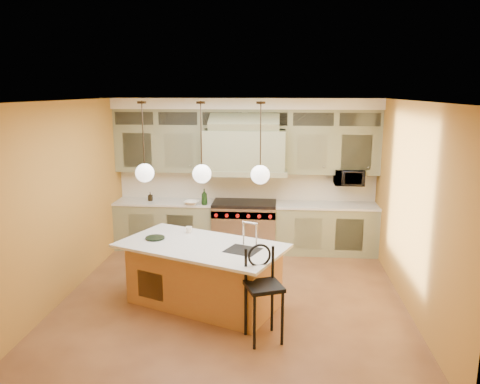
# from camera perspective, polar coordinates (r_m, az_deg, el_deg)

# --- Properties ---
(floor) EXTENTS (5.00, 5.00, 0.00)m
(floor) POSITION_cam_1_polar(r_m,az_deg,el_deg) (7.19, -0.84, -12.69)
(floor) COLOR brown
(floor) RESTS_ON ground
(ceiling) EXTENTS (5.00, 5.00, 0.00)m
(ceiling) POSITION_cam_1_polar(r_m,az_deg,el_deg) (6.52, -0.92, 11.07)
(ceiling) COLOR white
(ceiling) RESTS_ON wall_back
(wall_back) EXTENTS (5.00, 0.00, 5.00)m
(wall_back) POSITION_cam_1_polar(r_m,az_deg,el_deg) (9.15, 0.73, 2.29)
(wall_back) COLOR #B17C30
(wall_back) RESTS_ON ground
(wall_front) EXTENTS (5.00, 0.00, 5.00)m
(wall_front) POSITION_cam_1_polar(r_m,az_deg,el_deg) (4.34, -4.31, -9.20)
(wall_front) COLOR #B17C30
(wall_front) RESTS_ON ground
(wall_left) EXTENTS (0.00, 5.00, 5.00)m
(wall_left) POSITION_cam_1_polar(r_m,az_deg,el_deg) (7.39, -20.53, -0.91)
(wall_left) COLOR #B17C30
(wall_left) RESTS_ON ground
(wall_right) EXTENTS (0.00, 5.00, 5.00)m
(wall_right) POSITION_cam_1_polar(r_m,az_deg,el_deg) (6.92, 20.19, -1.75)
(wall_right) COLOR #B17C30
(wall_right) RESTS_ON ground
(back_cabinetry) EXTENTS (5.00, 0.77, 2.90)m
(back_cabinetry) POSITION_cam_1_polar(r_m,az_deg,el_deg) (8.89, 0.60, 1.87)
(back_cabinetry) COLOR #747A5B
(back_cabinetry) RESTS_ON floor
(range) EXTENTS (1.20, 0.74, 0.96)m
(range) POSITION_cam_1_polar(r_m,az_deg,el_deg) (9.03, 0.55, -4.14)
(range) COLOR silver
(range) RESTS_ON floor
(kitchen_island) EXTENTS (2.59, 2.01, 1.35)m
(kitchen_island) POSITION_cam_1_polar(r_m,az_deg,el_deg) (6.82, -4.43, -9.84)
(kitchen_island) COLOR #A5673A
(kitchen_island) RESTS_ON floor
(counter_stool) EXTENTS (0.54, 0.54, 1.19)m
(counter_stool) POSITION_cam_1_polar(r_m,az_deg,el_deg) (5.84, 2.83, -11.53)
(counter_stool) COLOR black
(counter_stool) RESTS_ON floor
(microwave) EXTENTS (0.54, 0.37, 0.30)m
(microwave) POSITION_cam_1_polar(r_m,az_deg,el_deg) (8.97, 13.14, 1.77)
(microwave) COLOR black
(microwave) RESTS_ON back_cabinetry
(oil_bottle_a) EXTENTS (0.12, 0.12, 0.30)m
(oil_bottle_a) POSITION_cam_1_polar(r_m,az_deg,el_deg) (8.75, -4.37, -0.60)
(oil_bottle_a) COLOR black
(oil_bottle_a) RESTS_ON back_cabinetry
(oil_bottle_b) EXTENTS (0.08, 0.08, 0.17)m
(oil_bottle_b) POSITION_cam_1_polar(r_m,az_deg,el_deg) (9.22, -10.88, -0.55)
(oil_bottle_b) COLOR black
(oil_bottle_b) RESTS_ON back_cabinetry
(fruit_bowl) EXTENTS (0.31, 0.31, 0.07)m
(fruit_bowl) POSITION_cam_1_polar(r_m,az_deg,el_deg) (8.82, -5.94, -1.31)
(fruit_bowl) COLOR white
(fruit_bowl) RESTS_ON back_cabinetry
(cup) EXTENTS (0.12, 0.12, 0.09)m
(cup) POSITION_cam_1_polar(r_m,az_deg,el_deg) (7.16, -6.26, -4.61)
(cup) COLOR white
(cup) RESTS_ON kitchen_island
(pendant_left) EXTENTS (0.26, 0.26, 1.11)m
(pendant_left) POSITION_cam_1_polar(r_m,az_deg,el_deg) (6.60, -11.54, 2.54)
(pendant_left) COLOR #2D2319
(pendant_left) RESTS_ON ceiling
(pendant_center) EXTENTS (0.26, 0.26, 1.11)m
(pendant_center) POSITION_cam_1_polar(r_m,az_deg,el_deg) (6.42, -4.68, 2.48)
(pendant_center) COLOR #2D2319
(pendant_center) RESTS_ON ceiling
(pendant_right) EXTENTS (0.26, 0.26, 1.11)m
(pendant_right) POSITION_cam_1_polar(r_m,az_deg,el_deg) (6.34, 2.48, 2.38)
(pendant_right) COLOR #2D2319
(pendant_right) RESTS_ON ceiling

